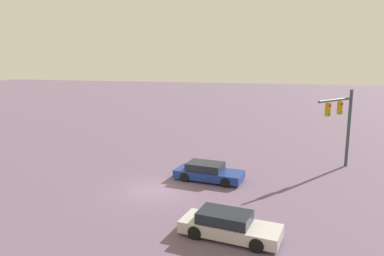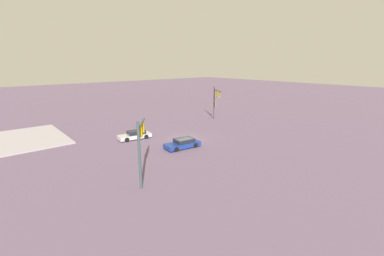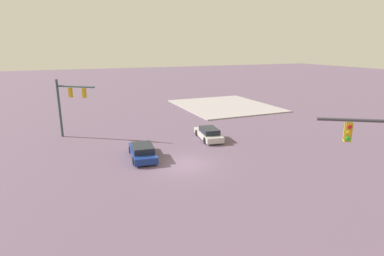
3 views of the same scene
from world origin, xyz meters
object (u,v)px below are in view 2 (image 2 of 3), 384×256
sedan_car_waiting_far (135,135)px  traffic_signal_opposite_side (141,142)px  traffic_signal_near_corner (216,98)px  sedan_car_approaching (183,143)px

sedan_car_waiting_far → traffic_signal_opposite_side: bearing=71.9°
traffic_signal_near_corner → traffic_signal_opposite_side: traffic_signal_near_corner is taller
sedan_car_approaching → sedan_car_waiting_far: bearing=-63.7°
traffic_signal_opposite_side → sedan_car_waiting_far: 14.65m
traffic_signal_near_corner → sedan_car_approaching: (15.03, 8.95, -3.63)m
sedan_car_approaching → traffic_signal_near_corner: bearing=-143.1°
traffic_signal_near_corner → sedan_car_approaching: 17.86m
traffic_signal_near_corner → traffic_signal_opposite_side: (23.95, 14.30, -0.29)m
traffic_signal_opposite_side → sedan_car_approaching: 10.93m
traffic_signal_near_corner → sedan_car_waiting_far: size_ratio=1.31×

